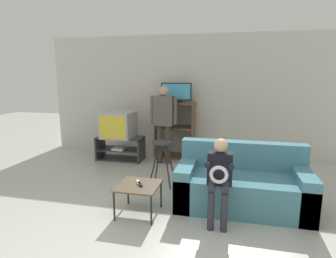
# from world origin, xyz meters

# --- Properties ---
(wall_back) EXTENTS (6.40, 0.06, 2.60)m
(wall_back) POSITION_xyz_m (0.00, 3.84, 1.30)
(wall_back) COLOR beige
(wall_back) RESTS_ON ground_plane
(tv_stand) EXTENTS (0.96, 0.46, 0.48)m
(tv_stand) POSITION_xyz_m (-1.33, 3.10, 0.24)
(tv_stand) COLOR #38383D
(tv_stand) RESTS_ON ground_plane
(television_main) EXTENTS (0.62, 0.62, 0.53)m
(television_main) POSITION_xyz_m (-1.34, 3.08, 0.75)
(television_main) COLOR #B2B2B7
(television_main) RESTS_ON tv_stand
(media_shelf) EXTENTS (0.83, 0.47, 1.19)m
(media_shelf) POSITION_xyz_m (-0.24, 3.54, 0.61)
(media_shelf) COLOR brown
(media_shelf) RESTS_ON ground_plane
(television_flat) EXTENTS (0.64, 0.20, 0.40)m
(television_flat) POSITION_xyz_m (-0.22, 3.52, 1.38)
(television_flat) COLOR black
(television_flat) RESTS_ON media_shelf
(folding_stool) EXTENTS (0.37, 0.43, 0.71)m
(folding_stool) POSITION_xyz_m (-0.13, 1.99, 0.56)
(folding_stool) COLOR black
(folding_stool) RESTS_ON ground_plane
(snack_table) EXTENTS (0.52, 0.52, 0.39)m
(snack_table) POSITION_xyz_m (-0.19, 0.94, 0.35)
(snack_table) COLOR brown
(snack_table) RESTS_ON ground_plane
(remote_control_black) EXTENTS (0.11, 0.14, 0.02)m
(remote_control_black) POSITION_xyz_m (-0.17, 0.94, 0.40)
(remote_control_black) COLOR black
(remote_control_black) RESTS_ON snack_table
(remote_control_white) EXTENTS (0.09, 0.15, 0.02)m
(remote_control_white) POSITION_xyz_m (-0.21, 1.00, 0.40)
(remote_control_white) COLOR silver
(remote_control_white) RESTS_ON snack_table
(couch) EXTENTS (1.72, 0.83, 0.84)m
(couch) POSITION_xyz_m (1.11, 1.46, 0.29)
(couch) COLOR teal
(couch) RESTS_ON ground_plane
(person_standing_adult) EXTENTS (0.53, 0.20, 1.55)m
(person_standing_adult) POSITION_xyz_m (-0.37, 3.05, 0.93)
(person_standing_adult) COLOR #3D3833
(person_standing_adult) RESTS_ON ground_plane
(person_seated_child) EXTENTS (0.33, 0.43, 1.02)m
(person_seated_child) POSITION_xyz_m (0.82, 0.98, 0.61)
(person_seated_child) COLOR #2D2D38
(person_seated_child) RESTS_ON ground_plane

